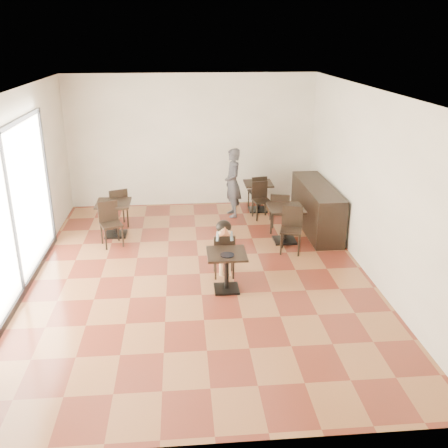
{
  "coord_description": "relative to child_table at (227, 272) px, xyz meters",
  "views": [
    {
      "loc": [
        -0.27,
        -8.08,
        4.05
      ],
      "look_at": [
        0.43,
        -0.14,
        1.0
      ],
      "focal_mm": 40.0,
      "sensor_mm": 36.0,
      "label": 1
    }
  ],
  "objects": [
    {
      "name": "chair_left_a",
      "position": [
        -2.14,
        3.19,
        0.11
      ],
      "size": [
        0.52,
        0.52,
        0.9
      ],
      "primitive_type": null,
      "rotation": [
        0.0,
        0.0,
        3.52
      ],
      "color": "black",
      "rests_on": "floor"
    },
    {
      "name": "adult_patron",
      "position": [
        0.48,
        3.66,
        0.46
      ],
      "size": [
        0.48,
        0.64,
        1.61
      ],
      "primitive_type": "imported",
      "rotation": [
        0.0,
        0.0,
        -1.4
      ],
      "color": "#3E3D44",
      "rests_on": "floor"
    },
    {
      "name": "pizza_slice",
      "position": [
        0.0,
        0.36,
        0.55
      ],
      "size": [
        0.24,
        0.18,
        0.06
      ],
      "primitive_type": null,
      "color": "tan",
      "rests_on": "child"
    },
    {
      "name": "child",
      "position": [
        0.0,
        0.55,
        0.18
      ],
      "size": [
        0.37,
        0.52,
        1.03
      ],
      "primitive_type": null,
      "color": "slate",
      "rests_on": "child_chair"
    },
    {
      "name": "storefront_window",
      "position": [
        -3.4,
        0.14,
        1.06
      ],
      "size": [
        0.04,
        4.5,
        2.6
      ],
      "primitive_type": "cube",
      "color": "white",
      "rests_on": "floor"
    },
    {
      "name": "child_table",
      "position": [
        0.0,
        0.0,
        0.0
      ],
      "size": [
        0.65,
        0.65,
        0.68
      ],
      "primitive_type": null,
      "color": "black",
      "rests_on": "floor"
    },
    {
      "name": "wall_right",
      "position": [
        2.57,
        0.64,
        1.26
      ],
      "size": [
        0.01,
        8.0,
        3.2
      ],
      "primitive_type": "cube",
      "color": "white",
      "rests_on": "floor"
    },
    {
      "name": "chair_mid_a",
      "position": [
        1.4,
        2.55,
        0.11
      ],
      "size": [
        0.5,
        0.5,
        0.9
      ],
      "primitive_type": null,
      "rotation": [
        0.0,
        0.0,
        2.86
      ],
      "color": "black",
      "rests_on": "floor"
    },
    {
      "name": "cafe_table_back",
      "position": [
        1.13,
        3.96,
        0.01
      ],
      "size": [
        0.77,
        0.77,
        0.7
      ],
      "primitive_type": null,
      "rotation": [
        0.0,
        0.0,
        0.17
      ],
      "color": "black",
      "rests_on": "floor"
    },
    {
      "name": "chair_back_a",
      "position": [
        1.13,
        4.14,
        0.08
      ],
      "size": [
        0.44,
        0.44,
        0.84
      ],
      "primitive_type": null,
      "rotation": [
        0.0,
        0.0,
        3.31
      ],
      "color": "black",
      "rests_on": "floor"
    },
    {
      "name": "child_chair",
      "position": [
        0.0,
        0.55,
        0.07
      ],
      "size": [
        0.37,
        0.37,
        0.82
      ],
      "primitive_type": null,
      "rotation": [
        0.0,
        0.0,
        3.14
      ],
      "color": "black",
      "rests_on": "floor"
    },
    {
      "name": "floor",
      "position": [
        -0.43,
        0.64,
        -0.34
      ],
      "size": [
        6.0,
        8.0,
        0.01
      ],
      "primitive_type": "cube",
      "color": "brown",
      "rests_on": "ground"
    },
    {
      "name": "cafe_table_left",
      "position": [
        -2.14,
        2.64,
        0.03
      ],
      "size": [
        0.92,
        0.92,
        0.75
      ],
      "primitive_type": null,
      "rotation": [
        0.0,
        0.0,
        0.38
      ],
      "color": "black",
      "rests_on": "floor"
    },
    {
      "name": "plate",
      "position": [
        0.0,
        -0.1,
        0.35
      ],
      "size": [
        0.23,
        0.23,
        0.01
      ],
      "primitive_type": "cylinder",
      "color": "black",
      "rests_on": "child_table"
    },
    {
      "name": "cafe_table_mid",
      "position": [
        1.4,
        2.0,
        0.03
      ],
      "size": [
        0.88,
        0.88,
        0.75
      ],
      "primitive_type": null,
      "rotation": [
        0.0,
        0.0,
        -0.28
      ],
      "color": "black",
      "rests_on": "floor"
    },
    {
      "name": "chair_back_b",
      "position": [
        1.13,
        3.41,
        0.08
      ],
      "size": [
        0.44,
        0.44,
        0.84
      ],
      "primitive_type": null,
      "rotation": [
        0.0,
        0.0,
        0.17
      ],
      "color": "black",
      "rests_on": "floor"
    },
    {
      "name": "wall_front",
      "position": [
        -0.43,
        -3.36,
        1.26
      ],
      "size": [
        6.0,
        0.01,
        3.2
      ],
      "primitive_type": "cube",
      "color": "white",
      "rests_on": "floor"
    },
    {
      "name": "ceiling",
      "position": [
        -0.43,
        0.64,
        2.86
      ],
      "size": [
        6.0,
        8.0,
        0.01
      ],
      "primitive_type": "cube",
      "color": "white",
      "rests_on": "floor"
    },
    {
      "name": "wall_back",
      "position": [
        -0.43,
        4.64,
        1.26
      ],
      "size": [
        6.0,
        0.01,
        3.2
      ],
      "primitive_type": "cube",
      "color": "white",
      "rests_on": "floor"
    },
    {
      "name": "service_counter",
      "position": [
        2.22,
        2.64,
        0.16
      ],
      "size": [
        0.6,
        2.4,
        1.0
      ],
      "primitive_type": "cube",
      "color": "black",
      "rests_on": "floor"
    },
    {
      "name": "chair_mid_b",
      "position": [
        1.4,
        1.45,
        0.11
      ],
      "size": [
        0.5,
        0.5,
        0.9
      ],
      "primitive_type": null,
      "rotation": [
        0.0,
        0.0,
        -0.28
      ],
      "color": "black",
      "rests_on": "floor"
    },
    {
      "name": "chair_left_b",
      "position": [
        -2.14,
        2.09,
        0.11
      ],
      "size": [
        0.52,
        0.52,
        0.9
      ],
      "primitive_type": null,
      "rotation": [
        0.0,
        0.0,
        0.38
      ],
      "color": "black",
      "rests_on": "floor"
    },
    {
      "name": "wall_left",
      "position": [
        -3.43,
        0.64,
        1.26
      ],
      "size": [
        0.01,
        8.0,
        3.2
      ],
      "primitive_type": "cube",
      "color": "white",
      "rests_on": "floor"
    }
  ]
}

